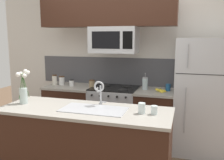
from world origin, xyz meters
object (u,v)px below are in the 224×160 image
Objects in this scene: refrigerator at (203,96)px; spare_glass at (154,110)px; stove_range at (114,114)px; sink_faucet at (99,90)px; storage_jar_short at (72,83)px; french_press at (145,83)px; flower_vase at (23,91)px; banana_bunch at (160,91)px; storage_jar_medium at (62,81)px; drinking_glass at (142,108)px; storage_jar_tall at (55,80)px; microwave at (114,40)px; storage_jar_squat at (92,84)px; coffee_tin at (168,87)px.

spare_glass is (-0.57, -1.25, 0.09)m from refrigerator.
stove_range is 9.65× the size of spare_glass.
storage_jar_short is at bearing 130.45° from sink_faucet.
flower_vase reaches higher than french_press.
storage_jar_medium is at bearing 177.42° from banana_bunch.
banana_bunch is 1.17m from spare_glass.
french_press reaches higher than drinking_glass.
storage_jar_medium is (0.12, 0.04, -0.01)m from storage_jar_tall.
storage_jar_short reaches higher than spare_glass.
french_press is (0.50, 0.08, -0.69)m from microwave.
refrigerator is (1.39, 0.02, 0.40)m from stove_range.
french_press is 1.18m from sink_faucet.
storage_jar_tall is 1.90× the size of spare_glass.
sink_faucet is 2.55× the size of drinking_glass.
storage_jar_squat is (0.70, 0.01, -0.03)m from storage_jar_tall.
french_press reaches higher than coffee_tin.
microwave reaches higher than drinking_glass.
storage_jar_medium is 1.73m from banana_bunch.
flower_vase is (-0.84, -1.24, 0.61)m from stove_range.
microwave is 1.63m from spare_glass.
microwave is 0.43× the size of refrigerator.
french_press is at bearing 3.77° from storage_jar_short.
stove_range is 3.04× the size of sink_faucet.
sink_faucet is at bearing 166.00° from spare_glass.
microwave reaches higher than sink_faucet.
microwave is at bearing -0.88° from storage_jar_squat.
stove_range is 2.16× the size of flower_vase.
refrigerator is 14.42× the size of drinking_glass.
storage_jar_short is at bearing 178.60° from banana_bunch.
storage_jar_medium is at bearing 177.71° from microwave.
storage_jar_medium is 2.17m from spare_glass.
storage_jar_medium reaches higher than drinking_glass.
storage_jar_medium is 0.82× the size of banana_bunch.
storage_jar_medium is at bearing -179.95° from refrigerator.
french_press reaches higher than spare_glass.
refrigerator reaches higher than spare_glass.
stove_range is 1.21m from storage_jar_tall.
drinking_glass is at bearing 0.35° from flower_vase.
french_press reaches higher than stove_range.
storage_jar_tall is at bearing -179.29° from storage_jar_short.
refrigerator is 2.48m from storage_jar_tall.
storage_jar_squat reaches higher than banana_bunch.
flower_vase reaches higher than storage_jar_squat.
storage_jar_squat is at bearing -177.78° from stove_range.
flower_vase is (-0.96, -0.19, -0.03)m from sink_faucet.
storage_jar_medium is 1.31× the size of drinking_glass.
coffee_tin is at bearing 2.98° from storage_jar_squat.
banana_bunch is at bearing -172.75° from refrigerator.
microwave is 2.79× the size of french_press.
sink_faucet reaches higher than spare_glass.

